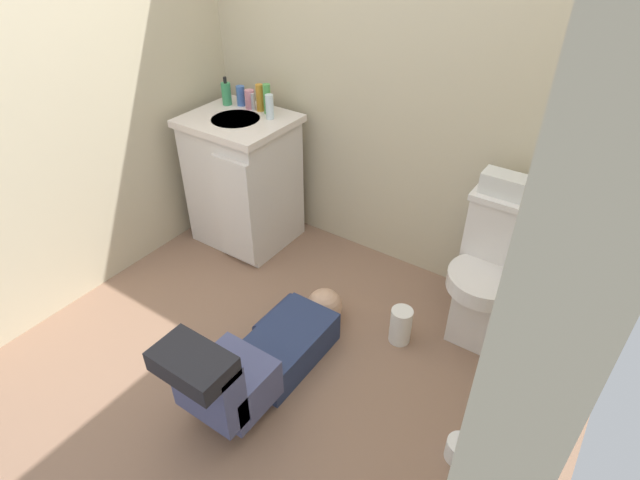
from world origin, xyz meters
The scene contains 17 objects.
ground_plane centered at (0.00, 0.00, -0.02)m, with size 2.80×3.08×0.04m, color #8B6852.
wall_back centered at (0.00, 1.08, 1.20)m, with size 2.46×0.08×2.40m, color beige.
wall_left centered at (-1.19, 0.00, 1.20)m, with size 0.08×2.08×2.40m, color beige.
wall_right centered at (1.19, 0.00, 1.20)m, with size 0.08×2.08×2.40m, color beige.
toilet centered at (0.79, 0.75, 0.37)m, with size 0.36×0.46×0.75m.
vanity_cabinet centered at (-0.76, 0.71, 0.42)m, with size 0.60×0.53×0.82m.
faucet centered at (-0.76, 0.85, 0.87)m, with size 0.02×0.02×0.10m, color silver.
person_plumber centered at (0.08, -0.17, 0.18)m, with size 0.39×1.06×0.52m.
tissue_box centered at (0.75, 0.84, 0.80)m, with size 0.22×0.11×0.10m, color silver.
soap_dispenser centered at (-0.95, 0.83, 0.89)m, with size 0.06×0.06×0.17m.
bottle_blue centered at (-0.88, 0.87, 0.88)m, with size 0.05×0.05×0.12m, color #3D65B3.
bottle_pink centered at (-0.80, 0.87, 0.87)m, with size 0.06×0.06×0.11m, color pink.
bottle_amber centered at (-0.72, 0.87, 0.90)m, with size 0.04×0.04×0.16m, color orange.
bottle_green centered at (-0.66, 0.86, 0.91)m, with size 0.04×0.04×0.17m, color #4DA14E.
bottle_clear centered at (-0.60, 0.81, 0.89)m, with size 0.05×0.05×0.14m, color silver.
paper_towel_roll centered at (0.49, 0.43, 0.10)m, with size 0.11×0.11×0.20m, color white.
toilet_paper_roll centered at (0.99, -0.02, 0.05)m, with size 0.11×0.11×0.10m, color white.
Camera 1 is at (1.20, -1.32, 1.95)m, focal length 28.74 mm.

